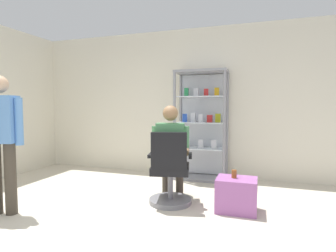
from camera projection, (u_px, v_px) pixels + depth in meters
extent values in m
plane|color=beige|center=(93.00, 252.00, 2.38)|extent=(7.20, 7.20, 0.00)
cube|color=silver|center=(183.00, 103.00, 5.13)|extent=(6.00, 0.10, 2.70)
cylinder|color=gray|center=(174.00, 126.00, 4.69)|extent=(0.05, 0.05, 1.90)
cylinder|color=gray|center=(224.00, 127.00, 4.42)|extent=(0.05, 0.05, 1.90)
cylinder|color=gray|center=(181.00, 124.00, 5.07)|extent=(0.05, 0.05, 1.90)
cylinder|color=gray|center=(227.00, 125.00, 4.80)|extent=(0.05, 0.05, 1.90)
cube|color=gray|center=(201.00, 72.00, 4.68)|extent=(0.90, 0.45, 0.04)
cube|color=gray|center=(201.00, 178.00, 4.81)|extent=(0.90, 0.45, 0.04)
cube|color=silver|center=(203.00, 125.00, 4.95)|extent=(0.84, 0.02, 1.80)
cube|color=silver|center=(201.00, 148.00, 4.77)|extent=(0.82, 0.39, 0.02)
cube|color=silver|center=(187.00, 143.00, 4.86)|extent=(0.08, 0.04, 0.14)
cube|color=silver|center=(201.00, 144.00, 4.78)|extent=(0.09, 0.06, 0.14)
cube|color=silver|center=(214.00, 144.00, 4.66)|extent=(0.09, 0.04, 0.15)
cube|color=silver|center=(201.00, 123.00, 4.74)|extent=(0.82, 0.39, 0.02)
cube|color=#264CB2|center=(185.00, 118.00, 4.80)|extent=(0.08, 0.04, 0.14)
cube|color=silver|center=(193.00, 117.00, 4.80)|extent=(0.09, 0.04, 0.16)
cube|color=silver|center=(201.00, 118.00, 4.71)|extent=(0.08, 0.06, 0.14)
cube|color=red|center=(210.00, 119.00, 4.71)|extent=(0.09, 0.06, 0.12)
cube|color=#999919|center=(218.00, 118.00, 4.67)|extent=(0.09, 0.04, 0.15)
cube|color=silver|center=(201.00, 97.00, 4.71)|extent=(0.82, 0.39, 0.02)
cube|color=#268C4C|center=(186.00, 92.00, 4.78)|extent=(0.07, 0.05, 0.15)
cube|color=silver|center=(196.00, 92.00, 4.74)|extent=(0.09, 0.05, 0.14)
cube|color=red|center=(206.00, 92.00, 4.64)|extent=(0.07, 0.05, 0.12)
cube|color=gold|center=(217.00, 92.00, 4.63)|extent=(0.08, 0.04, 0.14)
cylinder|color=slate|center=(170.00, 201.00, 3.60)|extent=(0.56, 0.56, 0.06)
cylinder|color=slate|center=(170.00, 186.00, 3.58)|extent=(0.07, 0.07, 0.41)
cube|color=black|center=(170.00, 169.00, 3.57)|extent=(0.57, 0.57, 0.10)
cube|color=black|center=(169.00, 150.00, 3.34)|extent=(0.45, 0.18, 0.45)
cube|color=black|center=(190.00, 155.00, 3.53)|extent=(0.11, 0.30, 0.04)
cube|color=black|center=(151.00, 155.00, 3.58)|extent=(0.11, 0.30, 0.04)
cylinder|color=#3F382D|center=(179.00, 158.00, 3.75)|extent=(0.23, 0.42, 0.14)
cylinder|color=#3F382D|center=(180.00, 175.00, 3.97)|extent=(0.11, 0.11, 0.56)
cylinder|color=#3F382D|center=(164.00, 158.00, 3.77)|extent=(0.23, 0.42, 0.14)
cylinder|color=#3F382D|center=(166.00, 175.00, 3.99)|extent=(0.11, 0.11, 0.56)
cube|color=#4C8C59|center=(170.00, 142.00, 3.54)|extent=(0.40, 0.29, 0.50)
sphere|color=#99704C|center=(170.00, 113.00, 3.52)|extent=(0.20, 0.20, 0.20)
cylinder|color=#4C8C59|center=(186.00, 137.00, 3.52)|extent=(0.09, 0.09, 0.28)
cylinder|color=#99704C|center=(186.00, 152.00, 3.71)|extent=(0.14, 0.31, 0.08)
cylinder|color=#4C8C59|center=(155.00, 137.00, 3.56)|extent=(0.09, 0.09, 0.28)
cylinder|color=#99704C|center=(157.00, 151.00, 3.75)|extent=(0.14, 0.31, 0.08)
cube|color=#9E599E|center=(236.00, 195.00, 3.31)|extent=(0.48, 0.38, 0.40)
cylinder|color=brown|center=(234.00, 174.00, 3.32)|extent=(0.06, 0.06, 0.10)
cylinder|color=#3F382D|center=(11.00, 179.00, 3.20)|extent=(0.13, 0.13, 0.85)
cylinder|color=#598CCC|center=(19.00, 122.00, 3.15)|extent=(0.09, 0.09, 0.55)
cube|color=#598CCC|center=(1.00, 119.00, 3.16)|extent=(0.41, 0.31, 0.55)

